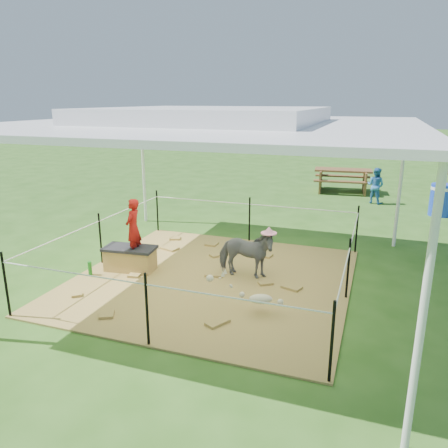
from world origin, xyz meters
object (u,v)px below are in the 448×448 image
(green_bottle, at_px, (90,268))
(picnic_table_near, at_px, (342,181))
(pony, at_px, (245,254))
(distant_person, at_px, (376,186))
(foal, at_px, (261,297))
(trash_barrel, at_px, (441,200))
(woman, at_px, (133,222))
(straw_bale, at_px, (130,260))

(green_bottle, relative_size, picnic_table_near, 0.13)
(pony, height_order, distant_person, distant_person)
(picnic_table_near, bearing_deg, foal, -97.20)
(trash_barrel, relative_size, picnic_table_near, 0.47)
(green_bottle, height_order, trash_barrel, trash_barrel)
(green_bottle, bearing_deg, woman, 34.70)
(trash_barrel, xyz_separation_m, picnic_table_near, (-2.76, 2.37, -0.04))
(picnic_table_near, bearing_deg, pony, -101.62)
(green_bottle, xyz_separation_m, foal, (3.22, -0.39, 0.13))
(straw_bale, height_order, picnic_table_near, picnic_table_near)
(straw_bale, bearing_deg, foal, -17.43)
(green_bottle, distance_m, trash_barrel, 9.21)
(straw_bale, height_order, woman, woman)
(woman, bearing_deg, foal, 66.10)
(pony, relative_size, trash_barrel, 1.18)
(woman, relative_size, trash_barrel, 1.21)
(straw_bale, bearing_deg, picnic_table_near, 70.98)
(picnic_table_near, bearing_deg, trash_barrel, -45.97)
(foal, relative_size, trash_barrel, 1.06)
(straw_bale, xyz_separation_m, woman, (0.10, 0.00, 0.71))
(picnic_table_near, bearing_deg, green_bottle, -116.56)
(straw_bale, relative_size, woman, 0.83)
(pony, relative_size, foal, 1.11)
(distant_person, bearing_deg, pony, 97.60)
(green_bottle, xyz_separation_m, picnic_table_near, (3.53, 9.09, 0.24))
(green_bottle, bearing_deg, foal, -6.88)
(trash_barrel, bearing_deg, distant_person, 150.71)
(distant_person, bearing_deg, woman, 85.04)
(straw_bale, height_order, foal, foal)
(green_bottle, xyz_separation_m, distant_person, (4.61, 7.67, 0.39))
(straw_bale, xyz_separation_m, pony, (2.07, 0.37, 0.24))
(pony, xyz_separation_m, foal, (0.60, -1.21, -0.18))
(green_bottle, height_order, foal, foal)
(distant_person, bearing_deg, straw_bale, 84.44)
(picnic_table_near, bearing_deg, straw_bale, -114.37)
(woman, bearing_deg, pony, 94.78)
(foal, relative_size, distant_person, 0.85)
(straw_bale, bearing_deg, green_bottle, -140.71)
(green_bottle, relative_size, distant_person, 0.22)
(straw_bale, xyz_separation_m, picnic_table_near, (2.98, 8.64, 0.16))
(green_bottle, height_order, picnic_table_near, picnic_table_near)
(trash_barrel, bearing_deg, green_bottle, -133.11)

